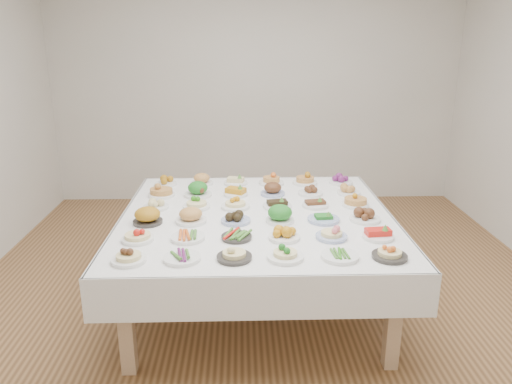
{
  "coord_description": "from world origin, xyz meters",
  "views": [
    {
      "loc": [
        -0.19,
        -3.72,
        2.05
      ],
      "look_at": [
        -0.08,
        -0.03,
        0.88
      ],
      "focal_mm": 35.0,
      "sensor_mm": 36.0,
      "label": 1
    }
  ],
  "objects_px": {
    "dish_0": "(128,254)",
    "display_table": "(257,223)",
    "dish_18": "(156,205)",
    "dish_35": "(341,179)"
  },
  "relations": [
    {
      "from": "dish_0",
      "to": "dish_18",
      "type": "relative_size",
      "value": 1.07
    },
    {
      "from": "dish_18",
      "to": "dish_35",
      "type": "xyz_separation_m",
      "value": [
        1.58,
        0.64,
        0.01
      ]
    },
    {
      "from": "display_table",
      "to": "dish_35",
      "type": "bearing_deg",
      "value": 44.89
    },
    {
      "from": "display_table",
      "to": "dish_18",
      "type": "distance_m",
      "value": 0.8
    },
    {
      "from": "dish_0",
      "to": "dish_35",
      "type": "xyz_separation_m",
      "value": [
        1.59,
        1.59,
        -0.01
      ]
    },
    {
      "from": "dish_0",
      "to": "display_table",
      "type": "bearing_deg",
      "value": 45.34
    },
    {
      "from": "display_table",
      "to": "dish_0",
      "type": "distance_m",
      "value": 1.13
    },
    {
      "from": "dish_18",
      "to": "display_table",
      "type": "bearing_deg",
      "value": -11.09
    },
    {
      "from": "dish_0",
      "to": "dish_35",
      "type": "height_order",
      "value": "dish_0"
    },
    {
      "from": "display_table",
      "to": "dish_0",
      "type": "height_order",
      "value": "dish_0"
    }
  ]
}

